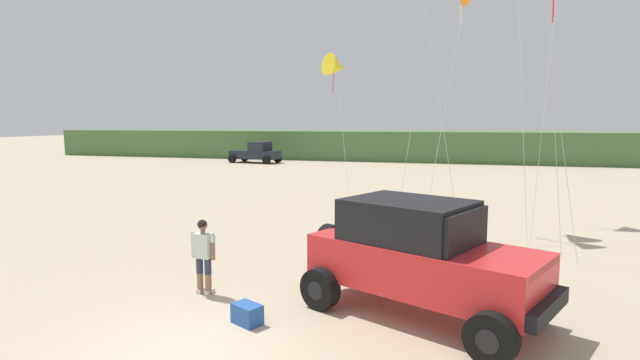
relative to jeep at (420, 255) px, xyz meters
The scene contains 7 objects.
ground_plane 4.50m from the jeep, 143.89° to the right, with size 220.00×220.00×0.00m, color tan.
dune_ridge 40.98m from the jeep, 87.81° to the left, with size 90.00×8.76×2.88m, color #4C703D.
jeep is the anchor object (origin of this frame).
person_watching 4.66m from the jeep, behind, with size 0.62×0.34×1.67m.
cooler_box 3.49m from the jeep, 156.56° to the right, with size 0.56×0.36×0.38m, color #23519E.
distant_pickup 37.08m from the jeep, 118.39° to the left, with size 4.83×2.98×1.98m.
kite_white_parafoil 15.17m from the jeep, 110.81° to the left, with size 2.34×4.50×7.07m.
Camera 1 is at (4.16, -6.79, 3.76)m, focal length 27.25 mm.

